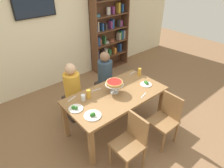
% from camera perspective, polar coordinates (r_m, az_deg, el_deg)
% --- Properties ---
extents(ground_plane, '(12.00, 12.00, 0.00)m').
position_cam_1_polar(ground_plane, '(3.80, 0.99, -12.11)').
color(ground_plane, '#846042').
extents(rear_partition, '(8.00, 0.12, 2.80)m').
position_cam_1_polar(rear_partition, '(4.78, -17.09, 15.51)').
color(rear_partition, beige).
rests_on(rear_partition, ground_plane).
extents(dining_table, '(1.71, 0.90, 0.74)m').
position_cam_1_polar(dining_table, '(3.38, 1.10, -4.11)').
color(dining_table, olive).
rests_on(dining_table, ground_plane).
extents(bookshelf, '(1.13, 0.30, 2.21)m').
position_cam_1_polar(bookshelf, '(5.47, -0.80, 15.67)').
color(bookshelf, brown).
rests_on(bookshelf, ground_plane).
extents(television, '(0.85, 0.05, 0.51)m').
position_cam_1_polar(television, '(4.47, -21.57, 20.61)').
color(television, black).
extents(diner_far_left, '(0.34, 0.34, 1.15)m').
position_cam_1_polar(diner_far_left, '(3.80, -11.06, -3.22)').
color(diner_far_left, '#382D28').
rests_on(diner_far_left, ground_plane).
extents(diner_far_right, '(0.34, 0.34, 1.15)m').
position_cam_1_polar(diner_far_right, '(4.17, -1.96, 0.85)').
color(diner_far_right, '#382D28').
rests_on(diner_far_right, ground_plane).
extents(chair_near_right, '(0.40, 0.40, 0.87)m').
position_cam_1_polar(chair_near_right, '(3.37, 15.33, -9.22)').
color(chair_near_right, olive).
rests_on(chair_near_right, ground_plane).
extents(chair_near_left, '(0.40, 0.40, 0.87)m').
position_cam_1_polar(chair_near_left, '(2.92, 5.59, -15.89)').
color(chair_near_left, olive).
rests_on(chair_near_left, ground_plane).
extents(deep_dish_pizza_stand, '(0.31, 0.31, 0.21)m').
position_cam_1_polar(deep_dish_pizza_stand, '(3.28, 0.70, 0.12)').
color(deep_dish_pizza_stand, silver).
rests_on(deep_dish_pizza_stand, dining_table).
extents(salad_plate_near_diner, '(0.20, 0.20, 0.07)m').
position_cam_1_polar(salad_plate_near_diner, '(3.62, 9.83, 0.12)').
color(salad_plate_near_diner, white).
rests_on(salad_plate_near_diner, dining_table).
extents(salad_plate_far_diner, '(0.22, 0.22, 0.07)m').
position_cam_1_polar(salad_plate_far_diner, '(3.04, -10.50, -6.90)').
color(salad_plate_far_diner, white).
rests_on(salad_plate_far_diner, dining_table).
extents(salad_plate_spare, '(0.26, 0.26, 0.07)m').
position_cam_1_polar(salad_plate_spare, '(2.89, -5.65, -8.92)').
color(salad_plate_spare, white).
rests_on(salad_plate_spare, dining_table).
extents(beer_glass_amber_tall, '(0.07, 0.07, 0.14)m').
position_cam_1_polar(beer_glass_amber_tall, '(3.89, 7.92, 3.52)').
color(beer_glass_amber_tall, gold).
rests_on(beer_glass_amber_tall, dining_table).
extents(beer_glass_amber_short, '(0.07, 0.07, 0.15)m').
position_cam_1_polar(beer_glass_amber_short, '(3.22, -6.79, -2.86)').
color(beer_glass_amber_short, gold).
rests_on(beer_glass_amber_short, dining_table).
extents(water_glass_clear_near, '(0.07, 0.07, 0.10)m').
position_cam_1_polar(water_glass_clear_near, '(3.19, -8.28, -3.93)').
color(water_glass_clear_near, white).
rests_on(water_glass_clear_near, dining_table).
extents(cutlery_fork_near, '(0.18, 0.05, 0.00)m').
position_cam_1_polar(cutlery_fork_near, '(3.44, -4.53, -1.69)').
color(cutlery_fork_near, silver).
rests_on(cutlery_fork_near, dining_table).
extents(cutlery_knife_near, '(0.18, 0.04, 0.00)m').
position_cam_1_polar(cutlery_knife_near, '(3.98, 5.95, 3.20)').
color(cutlery_knife_near, silver).
rests_on(cutlery_knife_near, dining_table).
extents(cutlery_fork_far, '(0.18, 0.07, 0.00)m').
position_cam_1_polar(cutlery_fork_far, '(3.28, -11.48, -4.14)').
color(cutlery_fork_far, silver).
rests_on(cutlery_fork_far, dining_table).
extents(cutlery_knife_far, '(0.18, 0.07, 0.00)m').
position_cam_1_polar(cutlery_knife_far, '(3.33, 9.07, -3.25)').
color(cutlery_knife_far, silver).
rests_on(cutlery_knife_far, dining_table).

